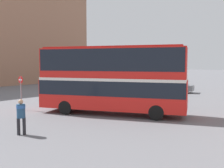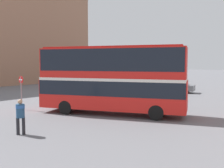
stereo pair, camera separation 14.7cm
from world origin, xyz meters
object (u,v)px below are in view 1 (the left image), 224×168
double_decker_bus (112,76)px  parked_car_kerb_near (175,86)px  pedestrian_foreground (21,113)px  no_entry_sign (21,88)px

double_decker_bus → parked_car_kerb_near: size_ratio=2.17×
double_decker_bus → pedestrian_foreground: size_ratio=5.81×
parked_car_kerb_near → no_entry_sign: size_ratio=1.85×
pedestrian_foreground → no_entry_sign: (-6.25, 4.00, 0.60)m
parked_car_kerb_near → double_decker_bus: bearing=85.5°
double_decker_bus → pedestrian_foreground: bearing=-112.9°
double_decker_bus → no_entry_sign: bearing=-176.1°
pedestrian_foreground → no_entry_sign: 7.44m
pedestrian_foreground → no_entry_sign: bearing=6.2°
parked_car_kerb_near → no_entry_sign: 18.78m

